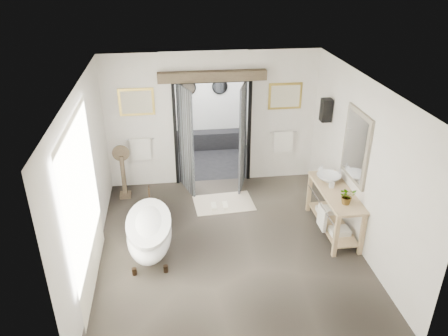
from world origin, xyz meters
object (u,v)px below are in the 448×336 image
(vanity, at_px, (333,208))
(rug, at_px, (224,203))
(clawfoot_tub, at_px, (149,231))
(basin, at_px, (328,178))

(vanity, distance_m, rug, 2.27)
(clawfoot_tub, height_order, rug, clawfoot_tub)
(clawfoot_tub, distance_m, rug, 2.06)
(vanity, bearing_deg, basin, 92.56)
(basin, bearing_deg, rug, 164.14)
(vanity, bearing_deg, rug, 146.33)
(vanity, relative_size, rug, 1.33)
(clawfoot_tub, height_order, basin, basin)
(rug, distance_m, basin, 2.23)
(clawfoot_tub, bearing_deg, rug, 43.81)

